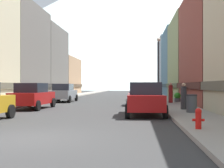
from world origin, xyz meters
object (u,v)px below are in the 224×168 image
object	(u,v)px
car_left_2	(64,93)
potted_plant_0	(28,96)
car_right_1	(142,94)
car_left_1	(33,96)
fire_hydrant_near	(198,118)
pedestrian_0	(184,97)
trash_bin_right	(192,103)
car_right_0	(145,99)
potted_plant_1	(177,97)
pedestrian_2	(171,93)
streetlamp_right	(159,60)
car_right_2	(141,92)

from	to	relation	value
car_left_2	potted_plant_0	world-z (taller)	car_left_2
car_right_1	potted_plant_0	distance (m)	11.14
car_left_1	fire_hydrant_near	world-z (taller)	car_left_1
car_left_1	pedestrian_0	distance (m)	10.13
potted_plant_0	car_right_1	bearing A→B (deg)	-14.09
pedestrian_0	potted_plant_0	bearing A→B (deg)	146.89
car_left_1	fire_hydrant_near	distance (m)	13.24
pedestrian_0	trash_bin_right	bearing A→B (deg)	-87.27
car_right_1	fire_hydrant_near	xyz separation A→B (m)	(1.65, -14.12, -0.37)
car_right_0	potted_plant_1	size ratio (longest dim) A/B	5.33
trash_bin_right	pedestrian_2	world-z (taller)	pedestrian_2
car_right_0	trash_bin_right	world-z (taller)	car_right_0
car_right_0	trash_bin_right	bearing A→B (deg)	7.11
car_right_1	pedestrian_2	bearing A→B (deg)	22.24
car_left_2	pedestrian_0	xyz separation A→B (m)	(10.05, -9.80, -0.00)
potted_plant_0	car_left_1	bearing A→B (deg)	-66.52
car_left_2	car_right_0	world-z (taller)	same
fire_hydrant_near	potted_plant_1	xyz separation A→B (m)	(1.55, 16.44, 0.04)
car_left_2	potted_plant_1	bearing A→B (deg)	-8.21
car_left_1	streetlamp_right	distance (m)	12.14
car_right_1	pedestrian_2	world-z (taller)	pedestrian_2
car_left_1	potted_plant_1	size ratio (longest dim) A/B	5.30
car_left_1	car_right_1	distance (m)	8.91
car_left_1	trash_bin_right	size ratio (longest dim) A/B	4.50
potted_plant_1	pedestrian_0	bearing A→B (deg)	-95.20
car_left_2	car_right_2	world-z (taller)	same
car_right_1	car_right_0	bearing A→B (deg)	-89.98
car_left_2	streetlamp_right	xyz separation A→B (m)	(9.15, -1.18, 3.09)
car_right_2	potted_plant_0	world-z (taller)	car_right_2
pedestrian_2	streetlamp_right	bearing A→B (deg)	117.98
car_left_2	potted_plant_0	xyz separation A→B (m)	(-3.20, -1.16, -0.33)
car_right_0	potted_plant_0	bearing A→B (deg)	134.33
fire_hydrant_near	potted_plant_1	distance (m)	16.51
potted_plant_0	streetlamp_right	bearing A→B (deg)	-0.06
trash_bin_right	potted_plant_1	xyz separation A→B (m)	(0.65, 10.34, -0.08)
car_right_0	car_right_2	bearing A→B (deg)	90.01
car_left_2	car_right_1	distance (m)	8.53
car_left_1	car_left_2	bearing A→B (deg)	89.99
fire_hydrant_near	car_right_1	bearing A→B (deg)	96.67
car_right_2	potted_plant_1	distance (m)	7.62
streetlamp_right	car_left_1	bearing A→B (deg)	-141.22
car_right_0	potted_plant_1	distance (m)	11.14
trash_bin_right	car_right_1	bearing A→B (deg)	107.64
car_left_2	pedestrian_2	size ratio (longest dim) A/B	2.58
fire_hydrant_near	potted_plant_0	xyz separation A→B (m)	(-12.45, 16.83, 0.04)
car_left_1	car_right_2	distance (m)	15.82
car_left_1	streetlamp_right	size ratio (longest dim) A/B	0.75
car_right_0	potted_plant_1	bearing A→B (deg)	73.30
car_right_2	pedestrian_0	size ratio (longest dim) A/B	2.76
potted_plant_1	pedestrian_2	distance (m)	1.56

